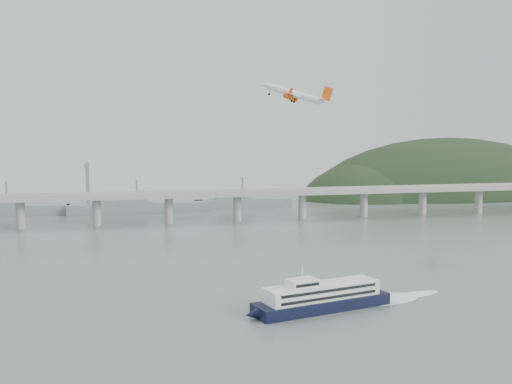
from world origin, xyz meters
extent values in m
plane|color=slate|center=(0.00, 0.00, 0.00)|extent=(900.00, 900.00, 0.00)
cube|color=#979794|center=(0.00, 200.00, 20.00)|extent=(800.00, 22.00, 2.20)
cube|color=#979794|center=(0.00, 189.50, 22.00)|extent=(800.00, 0.60, 1.80)
cube|color=#979794|center=(0.00, 210.50, 22.00)|extent=(800.00, 0.60, 1.80)
cylinder|color=#979794|center=(-130.00, 200.00, 9.50)|extent=(6.00, 6.00, 21.00)
cylinder|color=#979794|center=(-80.00, 200.00, 9.50)|extent=(6.00, 6.00, 21.00)
cylinder|color=#979794|center=(-30.00, 200.00, 9.50)|extent=(6.00, 6.00, 21.00)
cylinder|color=#979794|center=(20.00, 200.00, 9.50)|extent=(6.00, 6.00, 21.00)
cylinder|color=#979794|center=(70.00, 200.00, 9.50)|extent=(6.00, 6.00, 21.00)
cylinder|color=#979794|center=(120.00, 200.00, 9.50)|extent=(6.00, 6.00, 21.00)
cylinder|color=#979794|center=(170.00, 200.00, 9.50)|extent=(6.00, 6.00, 21.00)
cylinder|color=#979794|center=(220.00, 200.00, 9.50)|extent=(6.00, 6.00, 21.00)
ellipsoid|color=black|center=(270.00, 330.00, -18.00)|extent=(320.00, 150.00, 156.00)
ellipsoid|color=black|center=(175.00, 320.00, -12.00)|extent=(140.00, 110.00, 96.00)
cube|color=slate|center=(-150.00, 270.00, 4.00)|extent=(95.67, 20.15, 8.00)
cylinder|color=slate|center=(-150.00, 270.00, 20.00)|extent=(1.60, 1.60, 14.00)
cube|color=slate|center=(-50.00, 265.00, 4.00)|extent=(110.55, 21.43, 8.00)
cube|color=slate|center=(-61.00, 265.00, 12.00)|extent=(39.01, 16.73, 8.00)
cylinder|color=slate|center=(-50.00, 265.00, 20.00)|extent=(1.60, 1.60, 14.00)
cube|color=slate|center=(40.00, 275.00, 4.00)|extent=(85.00, 13.60, 8.00)
cube|color=slate|center=(31.50, 275.00, 12.00)|extent=(29.75, 11.90, 8.00)
cylinder|color=slate|center=(40.00, 275.00, 20.00)|extent=(1.60, 1.60, 14.00)
cube|color=slate|center=(-90.00, 300.00, 20.00)|extent=(3.00, 3.00, 40.00)
cube|color=slate|center=(-90.00, 290.00, 38.00)|extent=(3.00, 28.00, 3.00)
cube|color=black|center=(6.30, -24.06, 2.13)|extent=(54.73, 24.97, 4.26)
cone|color=black|center=(-21.63, -30.84, 2.13)|extent=(6.18, 5.39, 4.26)
cube|color=silver|center=(6.30, -24.06, 6.92)|extent=(45.95, 20.89, 5.32)
cube|color=black|center=(7.57, -29.28, 8.30)|extent=(39.34, 9.71, 1.06)
cube|color=black|center=(7.57, -29.28, 5.75)|extent=(39.34, 9.71, 1.06)
cube|color=black|center=(5.03, -18.83, 8.30)|extent=(39.34, 9.71, 1.06)
cube|color=black|center=(5.03, -18.83, 5.75)|extent=(39.34, 9.71, 1.06)
cube|color=silver|center=(-1.98, -26.07, 10.96)|extent=(12.10, 9.75, 2.77)
cube|color=black|center=(-1.08, -29.74, 10.96)|extent=(9.34, 2.38, 1.06)
cylinder|color=silver|center=(-1.98, -26.07, 14.37)|extent=(0.64, 0.64, 4.26)
ellipsoid|color=white|center=(35.26, -17.02, 0.05)|extent=(33.40, 22.13, 0.21)
ellipsoid|color=white|center=(49.74, -13.51, 0.05)|extent=(24.15, 12.87, 0.21)
cylinder|color=white|center=(23.07, 69.52, 84.93)|extent=(25.65, 18.92, 11.90)
cone|color=white|center=(9.65, 77.55, 89.69)|extent=(6.20, 5.80, 4.76)
cone|color=white|center=(37.06, 61.19, 80.50)|extent=(6.97, 6.07, 5.06)
cube|color=white|center=(23.63, 69.13, 83.66)|extent=(21.64, 32.59, 3.57)
cube|color=white|center=(36.42, 61.62, 81.49)|extent=(8.88, 12.24, 1.81)
cube|color=#E3500F|center=(38.19, 60.77, 84.41)|extent=(5.79, 3.26, 7.70)
cylinder|color=#E3500F|center=(24.78, 74.89, 82.46)|extent=(5.30, 4.60, 3.53)
cylinder|color=black|center=(23.02, 75.94, 83.08)|extent=(2.10, 2.44, 2.36)
cube|color=white|center=(25.07, 74.78, 83.43)|extent=(2.56, 1.60, 1.93)
cylinder|color=#E3500F|center=(19.17, 65.17, 83.02)|extent=(5.30, 4.60, 3.53)
cylinder|color=black|center=(17.41, 66.22, 83.64)|extent=(2.10, 2.44, 2.36)
cube|color=white|center=(19.45, 65.06, 83.99)|extent=(2.56, 1.60, 1.93)
cylinder|color=black|center=(24.45, 71.62, 81.77)|extent=(1.16, 0.75, 2.47)
cylinder|color=black|center=(24.14, 71.73, 80.69)|extent=(1.44, 1.02, 1.42)
cylinder|color=black|center=(21.80, 67.02, 82.03)|extent=(1.16, 0.75, 2.47)
cylinder|color=black|center=(21.48, 67.14, 80.96)|extent=(1.44, 1.02, 1.42)
cylinder|color=black|center=(12.22, 75.84, 85.77)|extent=(1.16, 0.75, 2.47)
cylinder|color=black|center=(11.91, 75.96, 84.70)|extent=(1.44, 1.02, 1.42)
cube|color=#E3500F|center=(34.32, 83.02, 83.36)|extent=(2.12, 1.24, 2.83)
cube|color=#E3500F|center=(16.98, 52.97, 85.10)|extent=(2.12, 1.24, 2.83)
camera|label=1|loc=(-66.72, -227.85, 64.85)|focal=42.00mm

